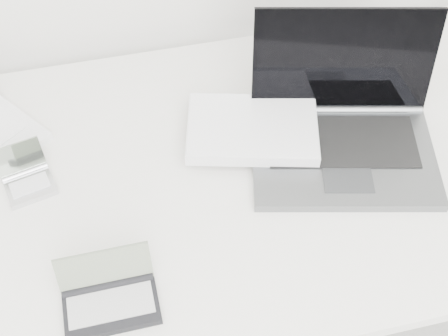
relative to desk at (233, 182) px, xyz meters
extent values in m
cube|color=white|center=(0.00, 0.00, 0.03)|extent=(1.60, 0.80, 0.03)
cylinder|color=silver|center=(0.75, 0.35, -0.33)|extent=(0.04, 0.04, 0.70)
cube|color=slate|center=(0.23, -0.03, 0.06)|extent=(0.43, 0.34, 0.02)
cube|color=black|center=(0.23, 0.00, 0.07)|extent=(0.33, 0.21, 0.00)
cube|color=black|center=(0.26, 0.12, 0.18)|extent=(0.38, 0.14, 0.24)
cylinder|color=slate|center=(0.26, 0.09, 0.07)|extent=(0.36, 0.11, 0.02)
cube|color=#343639|center=(0.21, -0.10, 0.07)|extent=(0.11, 0.09, 0.00)
cube|color=silver|center=(0.06, 0.07, 0.08)|extent=(0.31, 0.24, 0.03)
cube|color=white|center=(0.06, 0.07, 0.10)|extent=(0.30, 0.24, 0.00)
cube|color=silver|center=(-0.41, 0.04, 0.05)|extent=(0.11, 0.09, 0.01)
cube|color=#B4B4B8|center=(-0.41, 0.04, 0.06)|extent=(0.08, 0.06, 0.00)
cube|color=#929F92|center=(-0.42, 0.09, 0.09)|extent=(0.10, 0.05, 0.06)
cylinder|color=silver|center=(-0.42, 0.08, 0.06)|extent=(0.09, 0.04, 0.01)
cube|color=black|center=(-0.28, -0.26, 0.05)|extent=(0.16, 0.09, 0.02)
cube|color=#989898|center=(-0.28, -0.26, 0.06)|extent=(0.15, 0.06, 0.00)
cube|color=slate|center=(-0.28, -0.20, 0.10)|extent=(0.16, 0.03, 0.08)
cylinder|color=black|center=(-0.28, -0.22, 0.06)|extent=(0.16, 0.02, 0.02)
camera|label=1|loc=(-0.20, -0.77, 1.05)|focal=50.00mm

